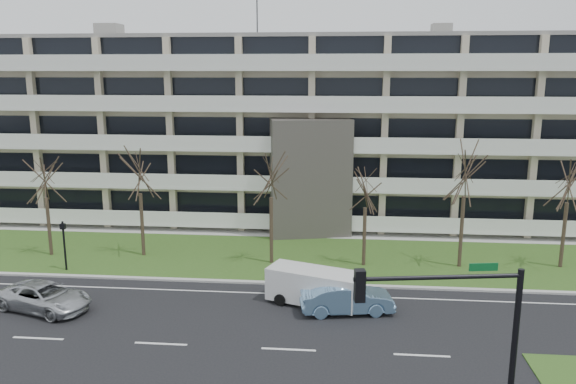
# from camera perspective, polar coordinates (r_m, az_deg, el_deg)

# --- Properties ---
(ground) EXTENTS (160.00, 160.00, 0.00)m
(ground) POSITION_cam_1_polar(r_m,az_deg,el_deg) (26.65, 0.06, -15.71)
(ground) COLOR black
(ground) RESTS_ON ground
(grass_verge) EXTENTS (90.00, 10.00, 0.06)m
(grass_verge) POSITION_cam_1_polar(r_m,az_deg,el_deg) (38.58, 1.83, -6.64)
(grass_verge) COLOR #2D511B
(grass_verge) RESTS_ON ground
(curb) EXTENTS (90.00, 0.35, 0.12)m
(curb) POSITION_cam_1_polar(r_m,az_deg,el_deg) (33.88, 1.31, -9.31)
(curb) COLOR #B2B2AD
(curb) RESTS_ON ground
(sidewalk) EXTENTS (90.00, 2.00, 0.08)m
(sidewalk) POSITION_cam_1_polar(r_m,az_deg,el_deg) (43.81, 2.26, -4.32)
(sidewalk) COLOR #B2B2AD
(sidewalk) RESTS_ON ground
(lane_edge_line) EXTENTS (90.00, 0.12, 0.01)m
(lane_edge_line) POSITION_cam_1_polar(r_m,az_deg,el_deg) (32.51, 1.12, -10.36)
(lane_edge_line) COLOR white
(lane_edge_line) RESTS_ON ground
(apartment_building) EXTENTS (60.50, 15.10, 18.75)m
(apartment_building) POSITION_cam_1_polar(r_m,az_deg,el_deg) (49.07, 2.75, 6.47)
(apartment_building) COLOR #BFB195
(apartment_building) RESTS_ON ground
(silver_pickup) EXTENTS (5.65, 3.82, 1.44)m
(silver_pickup) POSITION_cam_1_polar(r_m,az_deg,el_deg) (32.99, -23.51, -9.75)
(silver_pickup) COLOR #B9BCC1
(silver_pickup) RESTS_ON ground
(blue_sedan) EXTENTS (5.10, 2.50, 1.61)m
(blue_sedan) POSITION_cam_1_polar(r_m,az_deg,el_deg) (30.14, 5.99, -10.65)
(blue_sedan) COLOR #75A2CB
(blue_sedan) RESTS_ON ground
(white_van) EXTENTS (5.38, 3.46, 1.96)m
(white_van) POSITION_cam_1_polar(r_m,az_deg,el_deg) (30.83, 2.76, -9.33)
(white_van) COLOR white
(white_van) RESTS_ON ground
(traffic_signal) EXTENTS (5.56, 1.21, 6.50)m
(traffic_signal) POSITION_cam_1_polar(r_m,az_deg,el_deg) (19.61, 17.18, -13.29)
(traffic_signal) COLOR black
(traffic_signal) RESTS_ON ground
(pedestrian_signal) EXTENTS (0.30, 0.24, 3.26)m
(pedestrian_signal) POSITION_cam_1_polar(r_m,az_deg,el_deg) (38.23, -21.81, -4.50)
(pedestrian_signal) COLOR black
(pedestrian_signal) RESTS_ON ground
(tree_1) EXTENTS (3.64, 3.64, 7.28)m
(tree_1) POSITION_cam_1_polar(r_m,az_deg,el_deg) (41.04, -23.53, 1.60)
(tree_1) COLOR #382B21
(tree_1) RESTS_ON ground
(tree_2) EXTENTS (3.92, 3.92, 7.85)m
(tree_2) POSITION_cam_1_polar(r_m,az_deg,el_deg) (38.80, -14.90, 2.32)
(tree_2) COLOR #382B21
(tree_2) RESTS_ON ground
(tree_3) EXTENTS (4.00, 4.00, 7.99)m
(tree_3) POSITION_cam_1_polar(r_m,az_deg,el_deg) (35.96, -1.75, 2.15)
(tree_3) COLOR #382B21
(tree_3) RESTS_ON ground
(tree_4) EXTENTS (3.49, 3.49, 6.97)m
(tree_4) POSITION_cam_1_polar(r_m,az_deg,el_deg) (35.97, 7.92, 0.75)
(tree_4) COLOR #382B21
(tree_4) RESTS_ON ground
(tree_5) EXTENTS (4.21, 4.21, 8.42)m
(tree_5) POSITION_cam_1_polar(r_m,az_deg,el_deg) (36.85, 17.60, 2.36)
(tree_5) COLOR #382B21
(tree_5) RESTS_ON ground
(tree_6) EXTENTS (3.86, 3.86, 7.72)m
(tree_6) POSITION_cam_1_polar(r_m,az_deg,el_deg) (39.32, 26.71, 1.40)
(tree_6) COLOR #382B21
(tree_6) RESTS_ON ground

